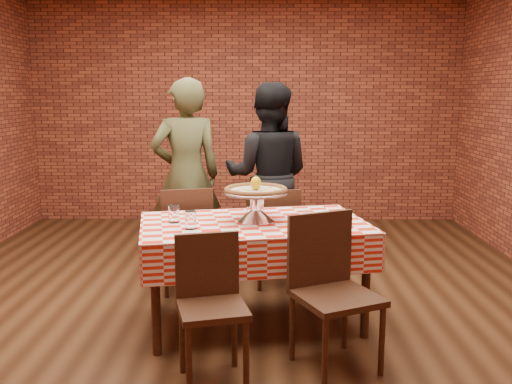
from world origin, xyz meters
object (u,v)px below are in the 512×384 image
Objects in this scene: chair_near_right at (337,295)px; diner_black at (268,176)px; water_glass_right at (174,214)px; condiment_caddy at (255,202)px; diner_olive at (186,175)px; pizza at (256,191)px; chair_far_left at (185,238)px; pizza_stand at (256,206)px; water_glass_left at (191,220)px; chair_near_left at (213,313)px; chair_far_right at (273,236)px; table at (254,273)px.

diner_black is (-0.39, 2.07, 0.41)m from chair_near_right.
condiment_caddy reaches higher than water_glass_right.
diner_olive is at bearing 95.68° from chair_near_right.
chair_far_left is (-0.61, 0.68, -0.53)m from pizza.
pizza is 1.42m from diner_olive.
pizza_stand reaches higher than water_glass_left.
diner_black is at bearing 75.65° from chair_near_right.
pizza is at bearing -110.46° from condiment_caddy.
pizza reaches higher than chair_near_right.
condiment_caddy reaches higher than chair_near_left.
chair_near_right is at bearing -85.75° from condiment_caddy.
pizza_stand is 0.26× the size of diner_olive.
chair_far_right is 0.70m from diner_black.
water_glass_left is 0.69m from condiment_caddy.
chair_far_left is 0.77m from chair_far_right.
water_glass_left is at bearing 79.27° from diner_black.
water_glass_right is at bearing -174.09° from pizza.
diner_olive is 0.78m from diner_black.
water_glass_right is at bearing 37.09° from chair_far_right.
diner_black reaches higher than water_glass_right.
chair_far_right is at bearing 50.71° from water_glass_right.
condiment_caddy is at bearing 89.33° from table.
chair_near_right is (0.73, 0.19, 0.04)m from chair_near_left.
chair_far_left is at bearing 129.91° from table.
chair_far_left is 0.50× the size of diner_olive.
pizza is at bearing 67.72° from table.
table is at bearing -112.28° from pizza_stand.
chair_far_right is (0.14, 0.83, -0.43)m from pizza_stand.
table is 0.56m from condiment_caddy.
table is 0.93m from chair_far_left.
condiment_caddy reaches higher than table.
pizza_stand is 0.58m from water_glass_right.
water_glass_left reaches higher than table.
diner_olive is (-0.81, 0.42, 0.47)m from chair_far_right.
diner_black reaches higher than table.
diner_black is (0.68, 1.42, 0.06)m from water_glass_right.
chair_far_left is at bearing 124.53° from condiment_caddy.
pizza is 1.37m from diner_black.
chair_near_right is 2.15m from diner_black.
diner_black is at bearing 170.57° from diner_olive.
chair_far_right is 0.48× the size of diner_olive.
table is 10.09× the size of condiment_caddy.
table is 0.49m from pizza_stand.
diner_olive is (-0.67, 1.25, -0.08)m from pizza.
chair_far_right is at bearing 79.52° from table.
diner_olive is at bearing 98.73° from water_glass_left.
pizza is 1.05m from chair_far_left.
pizza_stand is at bearing 29.85° from water_glass_left.
chair_near_right is at bearing 108.44° from diner_black.
pizza is 0.53× the size of chair_near_left.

